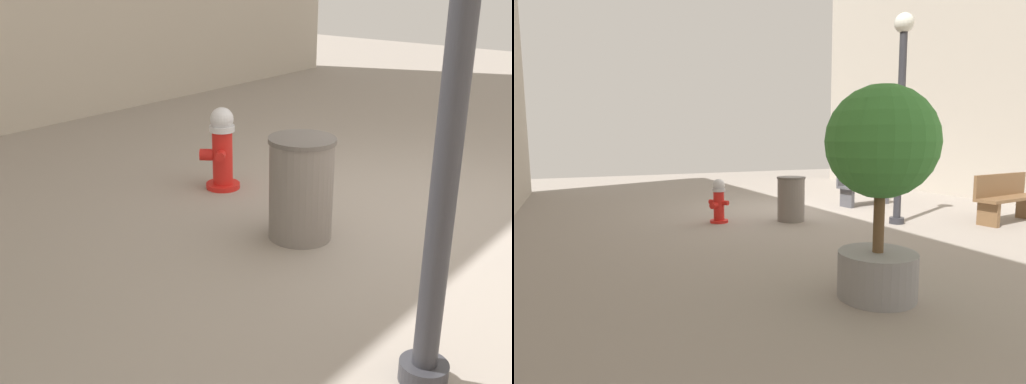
# 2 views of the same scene
# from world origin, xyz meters

# --- Properties ---
(ground_plane) EXTENTS (23.40, 23.40, 0.00)m
(ground_plane) POSITION_xyz_m (0.00, 0.00, 0.00)
(ground_plane) COLOR gray
(fire_hydrant) EXTENTS (0.40, 0.40, 0.86)m
(fire_hydrant) POSITION_xyz_m (1.87, 0.74, 0.43)
(fire_hydrant) COLOR red
(fire_hydrant) RESTS_ON ground_plane
(trash_bin) EXTENTS (0.57, 0.57, 0.89)m
(trash_bin) POSITION_xyz_m (0.51, 1.22, 0.45)
(trash_bin) COLOR slate
(trash_bin) RESTS_ON ground_plane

